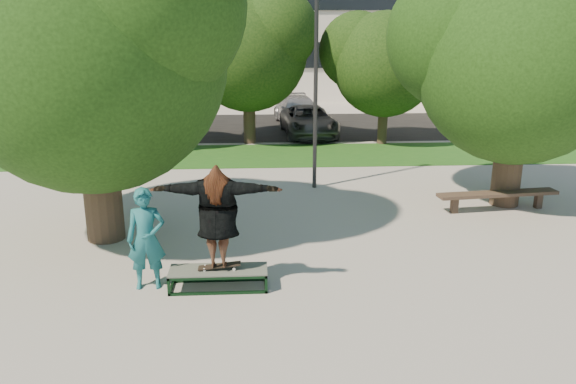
{
  "coord_description": "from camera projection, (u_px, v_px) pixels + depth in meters",
  "views": [
    {
      "loc": [
        -0.75,
        -11.28,
        4.64
      ],
      "look_at": [
        -0.05,
        0.6,
        1.15
      ],
      "focal_mm": 35.0,
      "sensor_mm": 36.0,
      "label": 1
    }
  ],
  "objects": [
    {
      "name": "tree_left",
      "position": [
        84.0,
        39.0,
        11.72
      ],
      "size": [
        6.96,
        5.95,
        7.12
      ],
      "color": "#38281E",
      "rests_on": "ground"
    },
    {
      "name": "car_grey",
      "position": [
        309.0,
        121.0,
        25.02
      ],
      "size": [
        2.46,
        4.85,
        1.31
      ],
      "primitive_type": "imported",
      "rotation": [
        0.0,
        0.0,
        0.06
      ],
      "color": "#535357",
      "rests_on": "asphalt_strip"
    },
    {
      "name": "car_silver_b",
      "position": [
        298.0,
        111.0,
        27.84
      ],
      "size": [
        2.53,
        4.98,
        1.39
      ],
      "primitive_type": "imported",
      "rotation": [
        0.0,
        0.0,
        0.13
      ],
      "color": "#A6A6AA",
      "rests_on": "asphalt_strip"
    },
    {
      "name": "grind_box",
      "position": [
        219.0,
        278.0,
        10.37
      ],
      "size": [
        1.8,
        0.6,
        0.38
      ],
      "color": "black",
      "rests_on": "ground"
    },
    {
      "name": "grass_strip",
      "position": [
        302.0,
        155.0,
        21.31
      ],
      "size": [
        30.0,
        4.0,
        0.02
      ],
      "primitive_type": "cube",
      "color": "#184F16",
      "rests_on": "ground"
    },
    {
      "name": "lamppost",
      "position": [
        316.0,
        82.0,
        16.11
      ],
      "size": [
        0.25,
        0.15,
        6.11
      ],
      "color": "#2D2D30",
      "rests_on": "ground"
    },
    {
      "name": "bg_tree_mid",
      "position": [
        246.0,
        44.0,
        22.54
      ],
      "size": [
        5.76,
        4.92,
        6.24
      ],
      "color": "#38281E",
      "rests_on": "ground"
    },
    {
      "name": "ground",
      "position": [
        292.0,
        251.0,
        12.15
      ],
      "size": [
        120.0,
        120.0,
        0.0
      ],
      "primitive_type": "plane",
      "color": "#A9A29C",
      "rests_on": "ground"
    },
    {
      "name": "car_silver_a",
      "position": [
        124.0,
        113.0,
        27.38
      ],
      "size": [
        1.96,
        4.0,
        1.31
      ],
      "primitive_type": "imported",
      "rotation": [
        0.0,
        0.0,
        0.11
      ],
      "color": "#A1A1A6",
      "rests_on": "asphalt_strip"
    },
    {
      "name": "asphalt_strip",
      "position": [
        271.0,
        126.0,
        27.48
      ],
      "size": [
        40.0,
        8.0,
        0.01
      ],
      "primitive_type": "cube",
      "color": "black",
      "rests_on": "ground"
    },
    {
      "name": "bench",
      "position": [
        498.0,
        195.0,
        14.73
      ],
      "size": [
        3.3,
        0.8,
        0.5
      ],
      "rotation": [
        0.0,
        0.0,
        0.11
      ],
      "color": "#443429",
      "rests_on": "ground"
    },
    {
      "name": "side_building",
      "position": [
        572.0,
        39.0,
        33.11
      ],
      "size": [
        15.0,
        10.0,
        8.0
      ],
      "primitive_type": "cube",
      "color": "white",
      "rests_on": "ground"
    },
    {
      "name": "tree_right",
      "position": [
        516.0,
        50.0,
        14.29
      ],
      "size": [
        6.24,
        5.33,
        6.51
      ],
      "color": "#38281E",
      "rests_on": "ground"
    },
    {
      "name": "bg_tree_right",
      "position": [
        384.0,
        58.0,
        22.5
      ],
      "size": [
        5.04,
        4.31,
        5.43
      ],
      "color": "#38281E",
      "rests_on": "ground"
    },
    {
      "name": "bystander",
      "position": [
        146.0,
        239.0,
        10.2
      ],
      "size": [
        0.74,
        0.52,
        1.91
      ],
      "primitive_type": "imported",
      "rotation": [
        0.0,
        0.0,
        0.1
      ],
      "color": "#1C646C",
      "rests_on": "ground"
    },
    {
      "name": "car_dark",
      "position": [
        168.0,
        112.0,
        27.17
      ],
      "size": [
        2.16,
        4.68,
        1.48
      ],
      "primitive_type": "imported",
      "rotation": [
        0.0,
        0.0,
        -0.14
      ],
      "color": "black",
      "rests_on": "asphalt_strip"
    },
    {
      "name": "bg_tree_left",
      "position": [
        101.0,
        53.0,
        21.35
      ],
      "size": [
        5.28,
        4.51,
        5.77
      ],
      "color": "#38281E",
      "rests_on": "ground"
    },
    {
      "name": "skater_rig",
      "position": [
        218.0,
        216.0,
        10.03
      ],
      "size": [
        2.38,
        0.84,
        1.98
      ],
      "rotation": [
        0.0,
        0.0,
        3.05
      ],
      "color": "white",
      "rests_on": "grind_box"
    }
  ]
}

